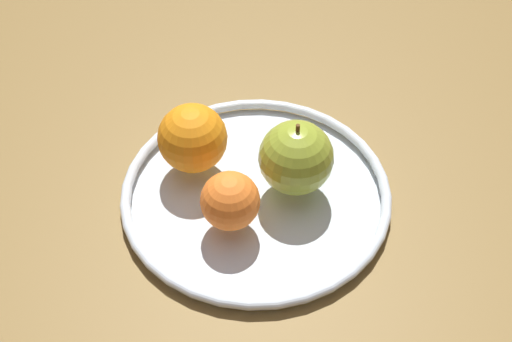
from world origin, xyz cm
name	(u,v)px	position (x,y,z in cm)	size (l,w,h in cm)	color
ground_plane	(256,210)	(0.00, 0.00, -2.00)	(145.50, 145.50, 4.00)	brown
fruit_bowl	(256,194)	(0.00, 0.00, 0.92)	(30.74, 30.74, 1.80)	silver
apple	(296,158)	(-2.70, 3.57, 5.98)	(8.36, 8.36, 9.16)	#93A730
orange_back_left	(193,138)	(-0.62, -8.23, 5.77)	(7.95, 7.95, 7.95)	orange
orange_front_right	(230,201)	(5.18, -0.55, 5.01)	(6.42, 6.42, 6.42)	orange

